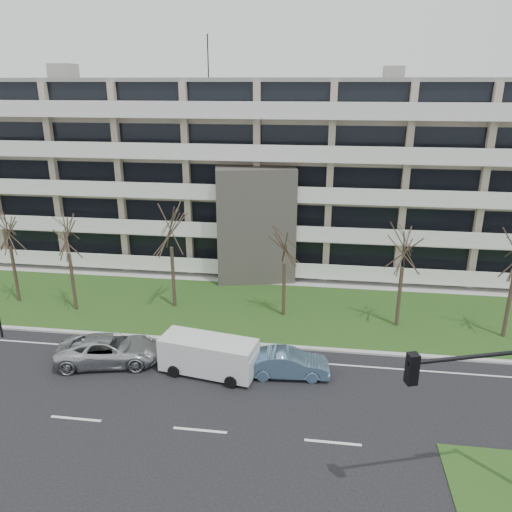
# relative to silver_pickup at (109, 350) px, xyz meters

# --- Properties ---
(ground) EXTENTS (160.00, 160.00, 0.00)m
(ground) POSITION_rel_silver_pickup_xyz_m (6.46, -5.02, -0.79)
(ground) COLOR black
(ground) RESTS_ON ground
(grass_verge) EXTENTS (90.00, 10.00, 0.06)m
(grass_verge) POSITION_rel_silver_pickup_xyz_m (6.46, 7.98, -0.76)
(grass_verge) COLOR #1D4517
(grass_verge) RESTS_ON ground
(curb) EXTENTS (90.00, 0.35, 0.12)m
(curb) POSITION_rel_silver_pickup_xyz_m (6.46, 2.98, -0.73)
(curb) COLOR #B2B2AD
(curb) RESTS_ON ground
(sidewalk) EXTENTS (90.00, 2.00, 0.08)m
(sidewalk) POSITION_rel_silver_pickup_xyz_m (6.46, 13.48, -0.75)
(sidewalk) COLOR #B2B2AD
(sidewalk) RESTS_ON ground
(lane_edge_line) EXTENTS (90.00, 0.12, 0.01)m
(lane_edge_line) POSITION_rel_silver_pickup_xyz_m (6.46, 1.48, -0.79)
(lane_edge_line) COLOR white
(lane_edge_line) RESTS_ON ground
(apartment_building) EXTENTS (60.50, 15.10, 18.75)m
(apartment_building) POSITION_rel_silver_pickup_xyz_m (6.45, 20.30, 6.82)
(apartment_building) COLOR tan
(apartment_building) RESTS_ON ground
(silver_pickup) EXTENTS (6.14, 3.76, 1.59)m
(silver_pickup) POSITION_rel_silver_pickup_xyz_m (0.00, 0.00, 0.00)
(silver_pickup) COLOR #AFB2B6
(silver_pickup) RESTS_ON ground
(blue_sedan) EXTENTS (4.51, 1.89, 1.45)m
(blue_sedan) POSITION_rel_silver_pickup_xyz_m (10.08, 0.04, -0.07)
(blue_sedan) COLOR #678EB3
(blue_sedan) RESTS_ON ground
(white_van) EXTENTS (5.45, 2.81, 2.01)m
(white_van) POSITION_rel_silver_pickup_xyz_m (5.86, -0.29, 0.41)
(white_van) COLOR silver
(white_van) RESTS_ON ground
(traffic_signal) EXTENTS (5.64, 2.15, 6.84)m
(traffic_signal) POSITION_rel_silver_pickup_xyz_m (18.06, -7.47, 3.63)
(traffic_signal) COLOR black
(traffic_signal) RESTS_ON ground
(tree_1) EXTENTS (3.71, 3.71, 7.43)m
(tree_1) POSITION_rel_silver_pickup_xyz_m (-9.88, 6.97, 4.98)
(tree_1) COLOR #382B21
(tree_1) RESTS_ON ground
(tree_2) EXTENTS (3.68, 3.68, 7.37)m
(tree_2) POSITION_rel_silver_pickup_xyz_m (-5.17, 6.24, 4.93)
(tree_2) COLOR #382B21
(tree_2) RESTS_ON ground
(tree_3) EXTENTS (3.96, 3.96, 7.91)m
(tree_3) POSITION_rel_silver_pickup_xyz_m (1.50, 7.64, 5.36)
(tree_3) COLOR #382B21
(tree_3) RESTS_ON ground
(tree_4) EXTENTS (3.38, 3.38, 6.75)m
(tree_4) POSITION_rel_silver_pickup_xyz_m (9.21, 7.33, 4.45)
(tree_4) COLOR #382B21
(tree_4) RESTS_ON ground
(tree_5) EXTENTS (3.64, 3.64, 7.27)m
(tree_5) POSITION_rel_silver_pickup_xyz_m (16.62, 6.79, 4.86)
(tree_5) COLOR #382B21
(tree_5) RESTS_ON ground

